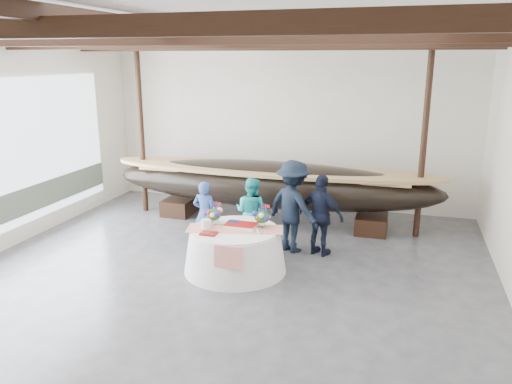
% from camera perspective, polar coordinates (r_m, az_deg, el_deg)
% --- Properties ---
extents(floor, '(10.00, 12.00, 0.01)m').
position_cam_1_polar(floor, '(8.85, -5.74, -11.89)').
color(floor, '#3D3D42').
rests_on(floor, ground).
extents(wall_back, '(10.00, 0.02, 4.50)m').
position_cam_1_polar(wall_back, '(13.73, 3.63, 7.71)').
color(wall_back, silver).
rests_on(wall_back, ground).
extents(ceiling, '(10.00, 12.00, 0.01)m').
position_cam_1_polar(ceiling, '(7.91, -6.63, 18.60)').
color(ceiling, white).
rests_on(ceiling, wall_back).
extents(pavilion_structure, '(9.80, 11.76, 4.50)m').
position_cam_1_polar(pavilion_structure, '(8.59, -4.50, 15.04)').
color(pavilion_structure, black).
rests_on(pavilion_structure, ground).
extents(open_bay, '(0.03, 7.00, 3.20)m').
position_cam_1_polar(open_bay, '(11.73, -26.99, 2.73)').
color(open_bay, silver).
rests_on(open_bay, ground).
extents(longboat_display, '(8.29, 1.66, 1.55)m').
position_cam_1_polar(longboat_display, '(12.31, 1.67, 0.92)').
color(longboat_display, black).
rests_on(longboat_display, ground).
extents(banquet_table, '(1.98, 1.98, 0.85)m').
position_cam_1_polar(banquet_table, '(9.69, -2.40, -6.61)').
color(banquet_table, silver).
rests_on(banquet_table, ground).
extents(tabletop_items, '(1.90, 1.01, 0.40)m').
position_cam_1_polar(tabletop_items, '(9.65, -2.48, -3.10)').
color(tabletop_items, red).
rests_on(tabletop_items, banquet_table).
extents(guest_woman_blue, '(0.54, 0.36, 1.46)m').
position_cam_1_polar(guest_woman_blue, '(10.85, -5.86, -2.54)').
color(guest_woman_blue, '#2B4B8A').
rests_on(guest_woman_blue, ground).
extents(guest_woman_teal, '(0.84, 0.71, 1.52)m').
position_cam_1_polar(guest_woman_teal, '(10.87, -0.56, -2.26)').
color(guest_woman_teal, '#22B1B0').
rests_on(guest_woman_teal, ground).
extents(guest_man_left, '(1.47, 1.26, 1.97)m').
position_cam_1_polar(guest_man_left, '(10.51, 4.26, -1.65)').
color(guest_man_left, black).
rests_on(guest_man_left, ground).
extents(guest_man_right, '(1.09, 0.75, 1.72)m').
position_cam_1_polar(guest_man_right, '(10.37, 7.47, -2.68)').
color(guest_man_right, black).
rests_on(guest_man_right, ground).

